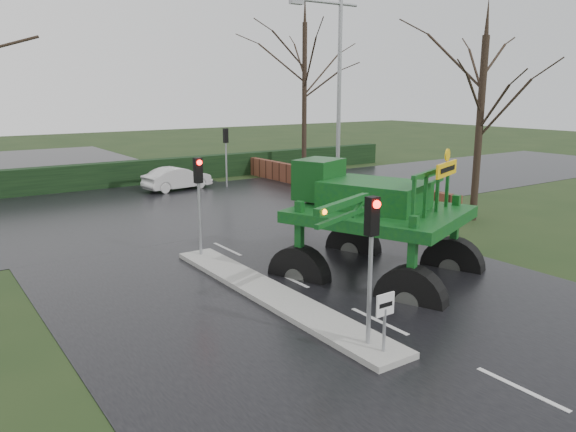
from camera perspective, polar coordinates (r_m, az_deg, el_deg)
ground at (r=14.63m, az=9.21°, el=-10.57°), size 140.00×140.00×0.00m
road_main at (r=22.50m, az=-8.63°, el=-2.22°), size 14.00×80.00×0.02m
road_cross at (r=27.89m, az=-14.07°, el=0.44°), size 80.00×12.00×0.02m
median_island at (r=16.03m, az=-1.70°, el=-7.97°), size 1.20×10.00×0.16m
hedge_row at (r=35.26m, az=-18.77°, el=3.88°), size 44.00×0.90×1.50m
brick_wall at (r=32.86m, az=3.26°, el=3.66°), size 0.40×20.00×1.20m
keep_left_sign at (r=12.40m, az=9.82°, el=-9.69°), size 0.50×0.07×1.35m
traffic_signal_near at (r=12.25m, az=8.48°, el=-2.35°), size 0.26×0.33×3.52m
traffic_signal_mid at (r=19.20m, az=-9.06°, el=3.09°), size 0.26×0.33×3.52m
traffic_signal_far at (r=33.78m, az=-6.34°, el=7.26°), size 0.26×0.33×3.52m
street_light_right at (r=27.89m, az=4.73°, el=13.16°), size 3.85×0.30×10.00m
tree_right_near at (r=26.11m, az=19.04°, el=10.82°), size 5.60×5.60×9.64m
tree_right_far at (r=37.96m, az=1.69°, el=13.82°), size 7.00×7.00×12.05m
crop_sprayer at (r=15.50m, az=11.90°, el=0.04°), size 8.58×6.85×5.12m
white_sedan at (r=33.64m, az=-11.13°, el=2.62°), size 4.23×2.03×1.34m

